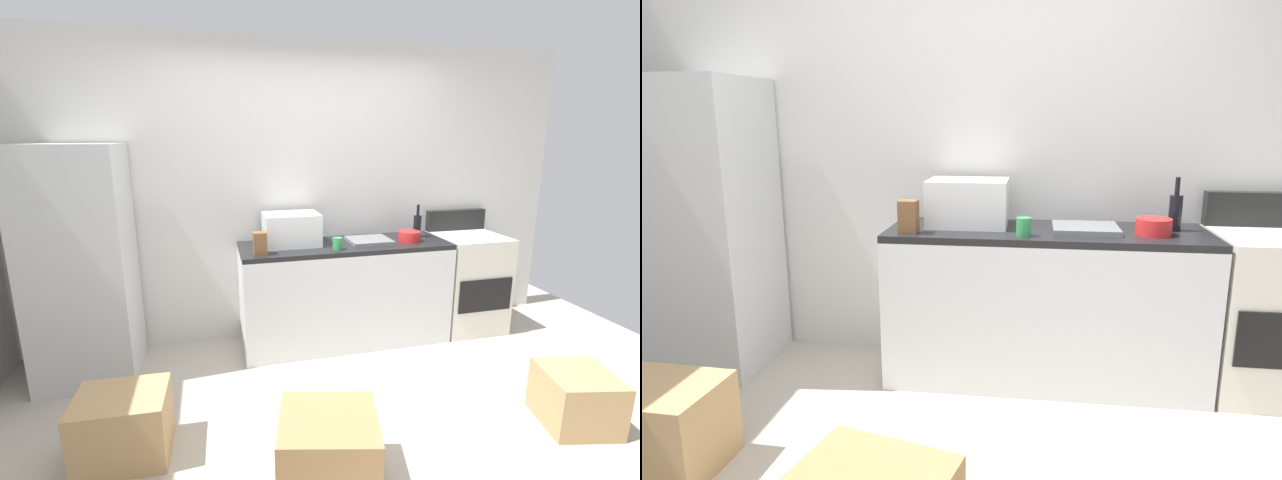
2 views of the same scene
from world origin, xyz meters
The scene contains 11 objects.
wall_back centered at (0.00, 1.55, 1.30)m, with size 5.00×0.10×2.60m, color silver.
kitchen_counter centered at (0.30, 1.20, 0.45)m, with size 1.80×0.60×0.90m.
refrigerator centered at (-1.75, 1.15, 0.87)m, with size 0.68×0.66×1.75m, color silver.
stove_oven centered at (1.52, 1.21, 0.47)m, with size 0.60×0.61×1.10m.
microwave centered at (-0.16, 1.26, 1.04)m, with size 0.46×0.34×0.27m, color white.
sink_basin centered at (0.51, 1.19, 0.92)m, with size 0.36×0.32×0.03m, color slate.
wine_bottle centered at (1.01, 1.26, 1.01)m, with size 0.07×0.07×0.30m.
coffee_mug centered at (0.17, 1.01, 0.95)m, with size 0.08×0.08×0.10m, color #338C4C.
knife_block centered at (-0.45, 1.01, 0.99)m, with size 0.10×0.10×0.18m, color brown.
mixing_bowl centered at (0.87, 1.13, 0.95)m, with size 0.19×0.19×0.09m, color red.
cardboard_box_medium centered at (-1.35, 0.11, 0.20)m, with size 0.49×0.40×0.39m, color tan.
Camera 2 is at (0.22, -1.80, 1.51)m, focal length 29.96 mm.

